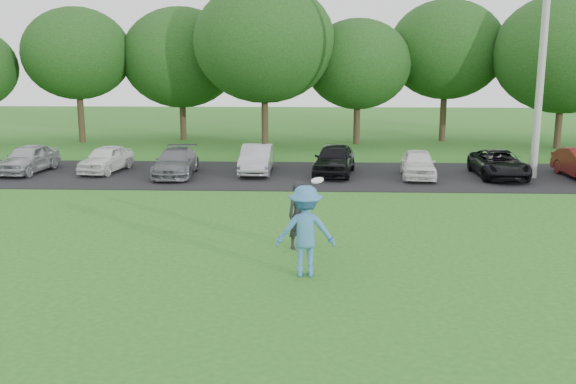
# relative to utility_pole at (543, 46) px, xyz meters

# --- Properties ---
(ground) EXTENTS (100.00, 100.00, 0.00)m
(ground) POSITION_rel_utility_pole_xyz_m (-9.36, -12.75, -5.13)
(ground) COLOR #29681D
(ground) RESTS_ON ground
(parking_lot) EXTENTS (32.00, 6.50, 0.03)m
(parking_lot) POSITION_rel_utility_pole_xyz_m (-9.36, 0.25, -5.11)
(parking_lot) COLOR black
(parking_lot) RESTS_ON ground
(utility_pole) EXTENTS (0.28, 0.28, 10.26)m
(utility_pole) POSITION_rel_utility_pole_xyz_m (0.00, 0.00, 0.00)
(utility_pole) COLOR #A7A7A1
(utility_pole) RESTS_ON ground
(frisbee_player) EXTENTS (1.33, 0.80, 2.18)m
(frisbee_player) POSITION_rel_utility_pole_xyz_m (-8.86, -11.96, -4.12)
(frisbee_player) COLOR teal
(frisbee_player) RESTS_ON ground
(camera_bystander) EXTENTS (0.74, 0.63, 1.71)m
(camera_bystander) POSITION_rel_utility_pole_xyz_m (-9.04, -9.92, -4.27)
(camera_bystander) COLOR black
(camera_bystander) RESTS_ON ground
(parked_cars) EXTENTS (30.40, 4.35, 1.25)m
(parked_cars) POSITION_rel_utility_pole_xyz_m (-8.59, 0.21, -4.53)
(parked_cars) COLOR silver
(parked_cars) RESTS_ON parking_lot
(tree_row) EXTENTS (42.39, 9.85, 8.64)m
(tree_row) POSITION_rel_utility_pole_xyz_m (-7.85, 10.01, -0.22)
(tree_row) COLOR #38281C
(tree_row) RESTS_ON ground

